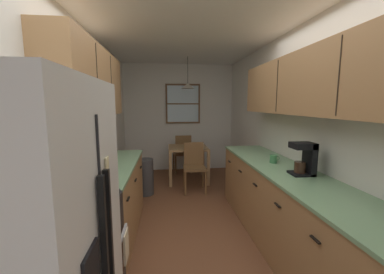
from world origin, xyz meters
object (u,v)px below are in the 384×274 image
(microwave_over_range, at_px, (40,102))
(dining_chair_far, at_px, (183,152))
(dining_table, at_px, (188,153))
(coffee_maker, at_px, (305,158))
(stove_range, at_px, (71,266))
(trash_bin, at_px, (145,177))
(table_serving_bowl, at_px, (189,145))
(storage_canister, at_px, (87,175))
(mug_by_coffeemaker, at_px, (273,159))
(dining_chair_near, at_px, (194,164))

(microwave_over_range, relative_size, dining_chair_far, 0.69)
(dining_table, bearing_deg, coffee_maker, -70.22)
(stove_range, distance_m, microwave_over_range, 1.16)
(trash_bin, distance_m, coffee_maker, 2.75)
(microwave_over_range, height_order, dining_table, microwave_over_range)
(microwave_over_range, distance_m, table_serving_bowl, 3.60)
(table_serving_bowl, bearing_deg, stove_range, -109.52)
(stove_range, xyz_separation_m, coffee_maker, (2.08, 0.58, 0.60))
(storage_canister, height_order, mug_by_coffeemaker, storage_canister)
(microwave_over_range, distance_m, mug_by_coffeemaker, 2.45)
(trash_bin, bearing_deg, dining_table, 39.44)
(dining_chair_far, distance_m, storage_canister, 3.57)
(trash_bin, bearing_deg, microwave_over_range, -99.14)
(trash_bin, bearing_deg, stove_range, -96.62)
(coffee_maker, xyz_separation_m, mug_by_coffeemaker, (-0.10, 0.50, -0.12))
(dining_chair_far, bearing_deg, trash_bin, -120.78)
(table_serving_bowl, bearing_deg, dining_table, -129.50)
(dining_chair_near, xyz_separation_m, coffee_maker, (0.89, -2.05, 0.57))
(coffee_maker, height_order, table_serving_bowl, coffee_maker)
(table_serving_bowl, bearing_deg, trash_bin, -140.16)
(storage_canister, distance_m, mug_by_coffeemaker, 2.09)
(dining_chair_far, height_order, table_serving_bowl, dining_chair_far)
(coffee_maker, xyz_separation_m, table_serving_bowl, (-0.92, 2.67, -0.32))
(coffee_maker, bearing_deg, mug_by_coffeemaker, 100.95)
(dining_chair_near, xyz_separation_m, storage_canister, (-1.20, -2.18, 0.51))
(dining_chair_far, bearing_deg, microwave_over_range, -107.04)
(stove_range, distance_m, table_serving_bowl, 3.46)
(stove_range, xyz_separation_m, dining_table, (1.13, 3.22, 0.13))
(mug_by_coffeemaker, height_order, table_serving_bowl, mug_by_coffeemaker)
(stove_range, height_order, mug_by_coffeemaker, stove_range)
(microwave_over_range, xyz_separation_m, dining_table, (1.24, 3.22, -1.03))
(microwave_over_range, height_order, mug_by_coffeemaker, microwave_over_range)
(dining_chair_far, relative_size, storage_canister, 4.28)
(stove_range, distance_m, dining_chair_far, 3.96)
(microwave_over_range, xyz_separation_m, coffee_maker, (2.19, 0.58, -0.56))
(mug_by_coffeemaker, relative_size, table_serving_bowl, 0.65)
(coffee_maker, bearing_deg, storage_canister, -176.30)
(dining_chair_far, bearing_deg, dining_chair_near, -83.56)
(dining_table, distance_m, trash_bin, 1.11)
(microwave_over_range, distance_m, storage_canister, 0.77)
(microwave_over_range, xyz_separation_m, mug_by_coffeemaker, (2.09, 1.08, -0.68))
(dining_table, bearing_deg, stove_range, -109.28)
(dining_table, height_order, table_serving_bowl, table_serving_bowl)
(microwave_over_range, distance_m, dining_table, 3.60)
(microwave_over_range, relative_size, mug_by_coffeemaker, 5.10)
(dining_chair_near, xyz_separation_m, mug_by_coffeemaker, (0.79, -1.55, 0.45))
(stove_range, xyz_separation_m, trash_bin, (0.29, 2.54, -0.15))
(microwave_over_range, xyz_separation_m, table_serving_bowl, (1.27, 3.25, -0.87))
(dining_chair_near, relative_size, dining_chair_far, 1.00)
(trash_bin, bearing_deg, storage_canister, -98.16)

